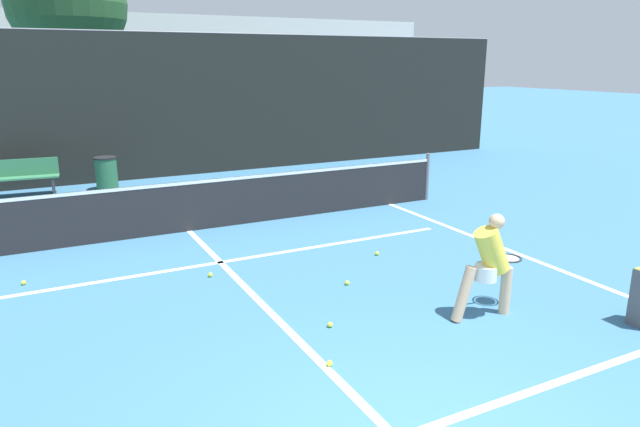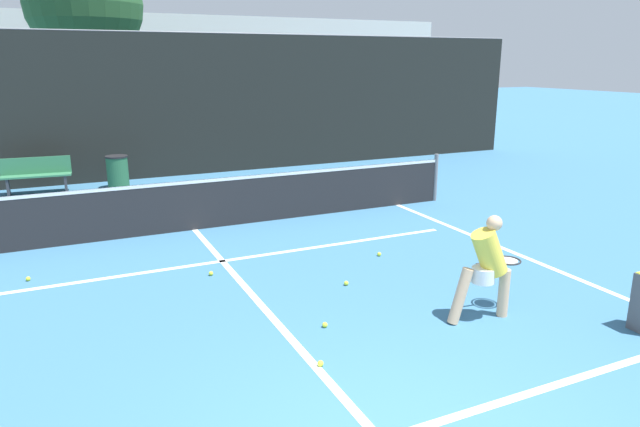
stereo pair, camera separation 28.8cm
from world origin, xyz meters
name	(u,v)px [view 2 (the right image)]	position (x,y,z in m)	size (l,w,h in m)	color
court_service_line	(222,261)	(0.00, 5.40, 0.00)	(8.25, 0.10, 0.01)	white
court_center_mark	(252,295)	(0.00, 3.92, 0.00)	(0.10, 6.82, 0.01)	white
court_sideline_right	(507,250)	(4.51, 3.92, 0.00)	(0.10, 7.82, 0.01)	white
net	(193,204)	(0.00, 7.33, 0.51)	(11.09, 0.09, 1.07)	slate
fence_back	(143,107)	(0.00, 12.76, 1.91)	(24.00, 0.06, 3.83)	black
player_practicing	(487,264)	(2.37, 2.00, 0.71)	(1.18, 0.53, 1.33)	#DBAD84
tennis_ball_scattered_0	(325,325)	(0.48, 2.61, 0.03)	(0.07, 0.07, 0.07)	#D1E033
tennis_ball_scattered_1	(28,279)	(-2.78, 5.77, 0.03)	(0.07, 0.07, 0.07)	#D1E033
tennis_ball_scattered_2	(379,254)	(2.39, 4.56, 0.03)	(0.07, 0.07, 0.07)	#D1E033
tennis_ball_scattered_3	(346,283)	(1.32, 3.67, 0.03)	(0.07, 0.07, 0.07)	#D1E033
tennis_ball_scattered_4	(320,363)	(0.05, 1.81, 0.03)	(0.07, 0.07, 0.07)	#D1E033
tennis_ball_scattered_5	(211,273)	(-0.32, 4.87, 0.03)	(0.07, 0.07, 0.07)	#D1E033
courtside_bench	(36,174)	(-2.70, 11.97, 0.47)	(1.58, 0.51, 0.86)	#33724C
trash_bin	(118,172)	(-0.88, 11.75, 0.41)	(0.54, 0.54, 0.82)	#28603D
parked_car	(248,137)	(3.80, 15.66, 0.57)	(1.78, 4.11, 1.36)	navy
tree_west	(84,5)	(-0.78, 19.23, 4.94)	(3.93, 3.93, 6.92)	brown
tree_mid	(226,65)	(3.91, 18.42, 2.93)	(2.88, 2.88, 3.42)	brown
building_far	(98,71)	(0.00, 26.46, 2.60)	(36.00, 2.40, 5.20)	beige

